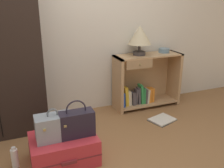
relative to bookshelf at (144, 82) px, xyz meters
name	(u,v)px	position (x,y,z in m)	size (l,w,h in m)	color
back_wall	(80,16)	(-0.86, 0.23, 0.94)	(6.40, 0.10, 2.60)	silver
bookshelf	(144,82)	(0.00, 0.00, 0.00)	(0.96, 0.34, 0.77)	tan
table_lamp	(140,36)	(-0.10, 0.00, 0.67)	(0.32, 0.32, 0.40)	#3D3838
bowl	(164,50)	(0.31, 0.02, 0.44)	(0.15, 0.15, 0.06)	slate
suitcase_large	(64,149)	(-1.36, -0.89, -0.23)	(0.63, 0.48, 0.27)	#D1333D
train_case	(54,127)	(-1.45, -0.90, 0.02)	(0.33, 0.20, 0.31)	#8E99A3
handbag	(77,123)	(-1.23, -0.92, 0.03)	(0.33, 0.15, 0.36)	#231E2D
bottle	(15,158)	(-1.81, -0.82, -0.27)	(0.07, 0.07, 0.21)	white
open_book_on_floor	(162,120)	(0.00, -0.52, -0.36)	(0.39, 0.35, 0.02)	white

